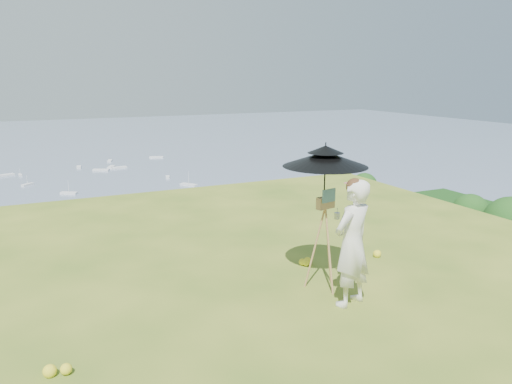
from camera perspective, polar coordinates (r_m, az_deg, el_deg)
name	(u,v)px	position (r m, az deg, el deg)	size (l,w,h in m)	color
ground	(223,303)	(6.93, -3.84, -12.50)	(14.00, 14.00, 0.00)	#48691E
shoreline_tier	(57,322)	(89.77, -21.84, -13.62)	(170.00, 28.00, 8.00)	#6E6958
bay_water	(29,160)	(248.60, -24.48, 3.39)	(700.00, 700.00, 0.00)	slate
slope_trees	(69,300)	(44.67, -20.58, -11.51)	(110.00, 50.00, 6.00)	#1C4B16
harbor_town	(53,285)	(87.14, -22.20, -9.79)	(110.00, 22.00, 5.00)	silver
wildflowers	(216,291)	(7.11, -4.60, -11.26)	(10.00, 10.50, 0.12)	yellow
painter	(352,243)	(6.67, 10.93, -5.78)	(0.63, 0.41, 1.72)	white
field_easel	(324,239)	(7.17, 7.81, -5.33)	(0.56, 0.56, 1.47)	#A67A45
sun_umbrella	(325,175)	(6.95, 7.87, 1.98)	(1.18, 1.18, 0.90)	black
painter_cap	(355,183)	(6.46, 11.24, 1.03)	(0.21, 0.25, 0.10)	pink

